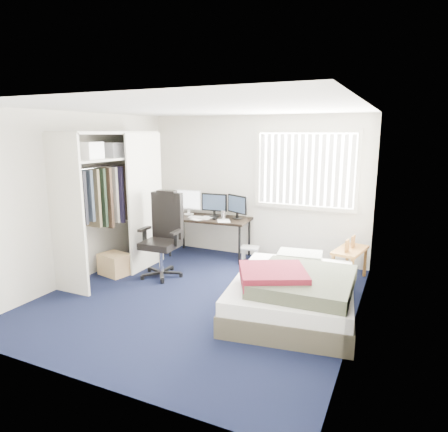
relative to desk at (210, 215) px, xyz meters
name	(u,v)px	position (x,y,z in m)	size (l,w,h in m)	color
ground	(200,297)	(0.72, -1.76, -0.75)	(4.20, 4.20, 0.00)	black
room_shell	(199,188)	(0.72, -1.76, 0.76)	(4.20, 4.20, 4.20)	silver
window_assembly	(306,170)	(1.62, 0.29, 0.85)	(1.72, 0.09, 1.32)	white
closet	(111,189)	(-0.95, -1.49, 0.60)	(0.64, 1.84, 2.22)	beige
desk	(210,215)	(0.00, 0.00, 0.00)	(1.49, 0.77, 1.17)	black
office_chair	(163,243)	(-0.22, -1.19, -0.24)	(0.65, 0.65, 1.32)	black
footstool	(250,250)	(0.77, 0.01, -0.55)	(0.35, 0.30, 0.25)	white
nightstand	(350,253)	(2.47, -0.25, -0.31)	(0.49, 0.78, 0.68)	brown
bed	(294,291)	(1.99, -1.66, -0.47)	(1.71, 2.12, 0.64)	#453F31
pine_box	(115,264)	(-0.93, -1.52, -0.58)	(0.45, 0.34, 0.34)	tan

